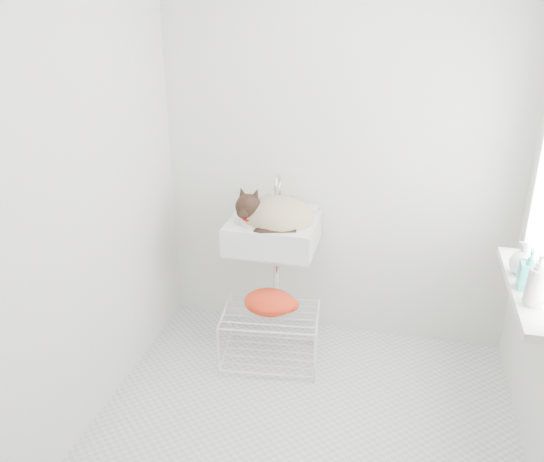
% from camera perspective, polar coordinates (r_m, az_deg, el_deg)
% --- Properties ---
extents(floor, '(2.20, 2.00, 0.02)m').
position_cam_1_polar(floor, '(3.21, 3.18, -18.63)').
color(floor, silver).
rests_on(floor, ground).
extents(back_wall, '(2.20, 0.02, 2.50)m').
position_cam_1_polar(back_wall, '(3.51, 6.65, 8.21)').
color(back_wall, silver).
rests_on(back_wall, ground).
extents(left_wall, '(0.02, 2.00, 2.50)m').
position_cam_1_polar(left_wall, '(2.94, -17.86, 4.42)').
color(left_wall, silver).
rests_on(left_wall, ground).
extents(windowsill, '(0.16, 0.88, 0.04)m').
position_cam_1_polar(windowsill, '(2.95, 24.08, -5.36)').
color(windowsill, white).
rests_on(windowsill, right_wall).
extents(sink, '(0.53, 0.46, 0.21)m').
position_cam_1_polar(sink, '(3.45, 0.13, 1.10)').
color(sink, white).
rests_on(sink, back_wall).
extents(faucet, '(0.19, 0.13, 0.19)m').
position_cam_1_polar(faucet, '(3.57, 0.80, 4.23)').
color(faucet, silver).
rests_on(faucet, sink).
extents(cat, '(0.45, 0.36, 0.28)m').
position_cam_1_polar(cat, '(3.42, 0.26, 1.61)').
color(cat, '#BDB087').
rests_on(cat, sink).
extents(wire_rack, '(0.60, 0.46, 0.34)m').
position_cam_1_polar(wire_rack, '(3.57, -0.18, -10.77)').
color(wire_rack, silver).
rests_on(wire_rack, floor).
extents(towel, '(0.31, 0.22, 0.13)m').
position_cam_1_polar(towel, '(3.47, -0.28, -7.61)').
color(towel, '#C8470A').
rests_on(towel, wire_rack).
extents(bottle_a, '(0.10, 0.10, 0.20)m').
position_cam_1_polar(bottle_a, '(2.78, 24.53, -6.72)').
color(bottle_a, silver).
rests_on(bottle_a, windowsill).
extents(bottle_b, '(0.09, 0.09, 0.19)m').
position_cam_1_polar(bottle_b, '(2.92, 24.02, -5.22)').
color(bottle_b, teal).
rests_on(bottle_b, windowsill).
extents(bottle_c, '(0.15, 0.15, 0.17)m').
position_cam_1_polar(bottle_c, '(3.05, 23.60, -3.95)').
color(bottle_c, white).
rests_on(bottle_c, windowsill).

